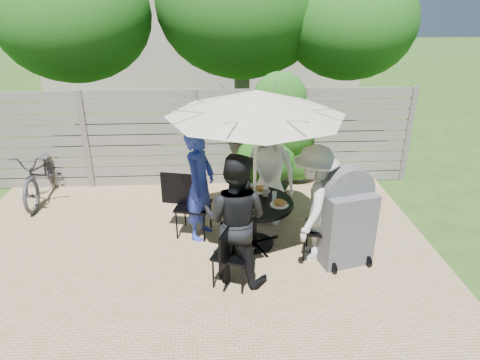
{
  "coord_description": "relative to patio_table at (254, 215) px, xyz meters",
  "views": [
    {
      "loc": [
        0.41,
        -4.55,
        3.44
      ],
      "look_at": [
        0.71,
        1.01,
        0.96
      ],
      "focal_mm": 32.0,
      "sensor_mm": 36.0,
      "label": 1
    }
  ],
  "objects": [
    {
      "name": "person_left",
      "position": [
        -0.77,
        0.3,
        0.35
      ],
      "size": [
        0.6,
        0.72,
        1.69
      ],
      "primitive_type": "imported",
      "rotation": [
        0.0,
        0.0,
        7.48
      ],
      "color": "#2636A7",
      "rests_on": "ground"
    },
    {
      "name": "plate_front",
      "position": [
        -0.13,
        -0.34,
        0.24
      ],
      "size": [
        0.26,
        0.26,
        0.06
      ],
      "color": "white",
      "rests_on": "patio_table"
    },
    {
      "name": "glass_left",
      "position": [
        -0.28,
        -0.0,
        0.29
      ],
      "size": [
        0.07,
        0.07,
        0.14
      ],
      "primitive_type": "cylinder",
      "color": "silver",
      "rests_on": "patio_table"
    },
    {
      "name": "bbq_grill",
      "position": [
        1.18,
        -0.44,
        0.13
      ],
      "size": [
        0.78,
        0.67,
        1.39
      ],
      "rotation": [
        0.0,
        0.0,
        0.25
      ],
      "color": "#5B5A5F",
      "rests_on": "ground"
    },
    {
      "name": "plate_back",
      "position": [
        0.13,
        0.34,
        0.24
      ],
      "size": [
        0.26,
        0.26,
        0.06
      ],
      "color": "white",
      "rests_on": "patio_table"
    },
    {
      "name": "person_front",
      "position": [
        -0.3,
        -0.77,
        0.37
      ],
      "size": [
        1.02,
        0.92,
        1.73
      ],
      "primitive_type": "imported",
      "rotation": [
        0.0,
        0.0,
        2.77
      ],
      "color": "black",
      "rests_on": "ground"
    },
    {
      "name": "person_back",
      "position": [
        0.3,
        0.77,
        0.35
      ],
      "size": [
        0.97,
        0.81,
        1.7
      ],
      "primitive_type": "imported",
      "rotation": [
        0.0,
        0.0,
        5.91
      ],
      "color": "white",
      "rests_on": "ground"
    },
    {
      "name": "umbrella",
      "position": [
        -0.0,
        0.0,
        1.63
      ],
      "size": [
        3.06,
        3.06,
        2.29
      ],
      "rotation": [
        0.0,
        0.0,
        -0.37
      ],
      "color": "silver",
      "rests_on": "ground"
    },
    {
      "name": "chair_back",
      "position": [
        0.35,
        0.9,
        -0.21
      ],
      "size": [
        0.61,
        0.73,
        0.95
      ],
      "rotation": [
        0.0,
        0.0,
        4.28
      ],
      "color": "black",
      "rests_on": "ground"
    },
    {
      "name": "plate_left",
      "position": [
        -0.34,
        0.13,
        0.24
      ],
      "size": [
        0.26,
        0.26,
        0.06
      ],
      "color": "white",
      "rests_on": "patio_table"
    },
    {
      "name": "chair_right",
      "position": [
        0.9,
        -0.35,
        -0.22
      ],
      "size": [
        0.7,
        0.55,
        0.91
      ],
      "rotation": [
        0.0,
        0.0,
        2.84
      ],
      "color": "black",
      "rests_on": "ground"
    },
    {
      "name": "syrup_jug",
      "position": [
        -0.04,
        0.07,
        0.3
      ],
      "size": [
        0.09,
        0.09,
        0.16
      ],
      "primitive_type": "cylinder",
      "color": "#59280C",
      "rests_on": "patio_table"
    },
    {
      "name": "glass_back",
      "position": [
        -0.0,
        0.28,
        0.29
      ],
      "size": [
        0.07,
        0.07,
        0.14
      ],
      "primitive_type": "cylinder",
      "color": "silver",
      "rests_on": "patio_table"
    },
    {
      "name": "person_right",
      "position": [
        0.77,
        -0.3,
        0.32
      ],
      "size": [
        0.95,
        1.2,
        1.63
      ],
      "primitive_type": "imported",
      "rotation": [
        0.0,
        0.0,
        4.34
      ],
      "color": "#B4B2AF",
      "rests_on": "ground"
    },
    {
      "name": "chair_left",
      "position": [
        -0.9,
        0.35,
        -0.2
      ],
      "size": [
        0.76,
        0.58,
        1.0
      ],
      "rotation": [
        0.0,
        0.0,
        6.05
      ],
      "color": "black",
      "rests_on": "ground"
    },
    {
      "name": "glass_front",
      "position": [
        0.0,
        -0.28,
        0.29
      ],
      "size": [
        0.07,
        0.07,
        0.14
      ],
      "primitive_type": "cylinder",
      "color": "silver",
      "rests_on": "patio_table"
    },
    {
      "name": "bicycle",
      "position": [
        -3.62,
        1.79,
        -0.02
      ],
      "size": [
        0.69,
        1.83,
        0.95
      ],
      "primitive_type": "imported",
      "rotation": [
        0.0,
        0.0,
        0.03
      ],
      "color": "#333338",
      "rests_on": "ground"
    },
    {
      "name": "plate_right",
      "position": [
        0.34,
        -0.13,
        0.24
      ],
      "size": [
        0.26,
        0.26,
        0.06
      ],
      "color": "white",
      "rests_on": "patio_table"
    },
    {
      "name": "coffee_cup",
      "position": [
        0.17,
        0.17,
        0.28
      ],
      "size": [
        0.08,
        0.08,
        0.12
      ],
      "primitive_type": "cylinder",
      "color": "#C6B293",
      "rests_on": "patio_table"
    },
    {
      "name": "backyard_envelope",
      "position": [
        -0.81,
        9.48,
        2.11
      ],
      "size": [
        60.0,
        60.0,
        5.0
      ],
      "color": "#274816",
      "rests_on": "ground"
    },
    {
      "name": "chair_front",
      "position": [
        -0.35,
        -0.9,
        -0.22
      ],
      "size": [
        0.57,
        0.69,
        0.91
      ],
      "rotation": [
        0.0,
        0.0,
        1.19
      ],
      "color": "black",
      "rests_on": "ground"
    },
    {
      "name": "glass_right",
      "position": [
        0.28,
        0.0,
        0.29
      ],
      "size": [
        0.07,
        0.07,
        0.14
      ],
      "primitive_type": "cylinder",
      "color": "silver",
      "rests_on": "patio_table"
    },
    {
      "name": "patio_table",
      "position": [
        0.0,
        0.0,
        0.0
      ],
      "size": [
        1.41,
        1.41,
        0.71
      ],
      "rotation": [
        0.0,
        0.0,
        -0.37
      ],
      "color": "black",
      "rests_on": "ground"
    }
  ]
}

